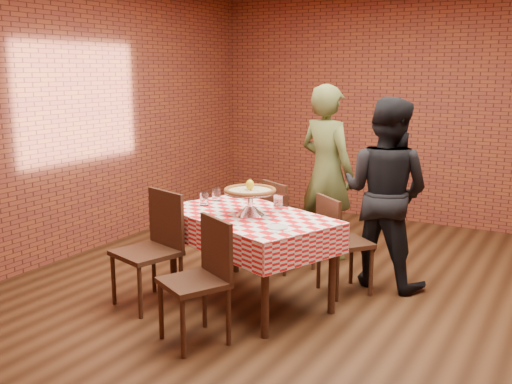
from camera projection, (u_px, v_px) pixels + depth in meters
The scene contains 19 objects.
ground at pixel (320, 298), 5.05m from camera, with size 6.00×6.00×0.00m, color black.
back_wall at pixel (420, 109), 7.30m from camera, with size 5.50×5.50×0.00m, color maroon.
table at pixel (248, 258), 4.94m from camera, with size 1.43×0.86×0.75m, color #3F2518.
tablecloth at pixel (248, 228), 4.89m from camera, with size 1.47×0.90×0.25m, color red, non-canonical shape.
pizza_stand at pixel (250, 203), 4.82m from camera, with size 0.44×0.44×0.19m, color silver, non-canonical shape.
pizza at pixel (250, 191), 4.79m from camera, with size 0.43×0.43×0.03m, color #C6B78E.
lemon at pixel (250, 185), 4.78m from camera, with size 0.07×0.07×0.09m, color yellow.
water_glass_left at pixel (204, 199), 5.15m from camera, with size 0.08×0.08×0.12m, color white.
water_glass_right at pixel (216, 194), 5.34m from camera, with size 0.08×0.08×0.12m, color white.
side_plate at pixel (278, 227), 4.43m from camera, with size 0.16×0.16×0.01m, color white.
sweetener_packet_a at pixel (275, 232), 4.32m from camera, with size 0.05×0.04×0.01m, color white.
sweetener_packet_b at pixel (287, 231), 4.34m from camera, with size 0.05×0.04×0.01m, color white.
condiment_caddy at pixel (281, 202), 4.98m from camera, with size 0.10×0.08×0.14m, color silver.
chair_near_left at pixel (146, 250), 4.83m from camera, with size 0.46×0.46×0.94m, color #3F2518, non-canonical shape.
chair_near_right at pixel (194, 283), 4.16m from camera, with size 0.42×0.42×0.90m, color #3F2518, non-canonical shape.
chair_far_left at pixel (289, 225), 5.74m from camera, with size 0.40×0.40×0.88m, color #3F2518, non-canonical shape.
chair_far_right at pixel (345, 245), 5.11m from camera, with size 0.39×0.39×0.87m, color #3F2518, non-canonical shape.
diner_olive at pixel (327, 172), 6.03m from camera, with size 0.65×0.43×1.79m, color #4D5429.
diner_black at pixel (385, 193), 5.24m from camera, with size 0.83×0.64×1.70m, color black.
Camera 1 is at (1.88, -4.40, 1.94)m, focal length 41.16 mm.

